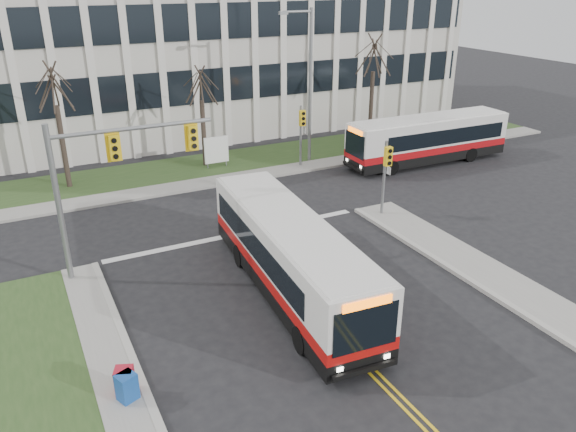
# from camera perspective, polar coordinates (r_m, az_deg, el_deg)

# --- Properties ---
(ground) EXTENTS (120.00, 120.00, 0.00)m
(ground) POSITION_cam_1_polar(r_m,az_deg,el_deg) (19.37, 4.07, -11.17)
(ground) COLOR black
(ground) RESTS_ON ground
(sidewalk_cross) EXTENTS (44.00, 1.60, 0.14)m
(sidewalk_cross) POSITION_cam_1_polar(r_m,az_deg,el_deg) (33.56, -1.82, 4.44)
(sidewalk_cross) COLOR #9E9B93
(sidewalk_cross) RESTS_ON ground
(building_lawn) EXTENTS (44.00, 5.00, 0.12)m
(building_lawn) POSITION_cam_1_polar(r_m,az_deg,el_deg) (35.99, -3.73, 5.71)
(building_lawn) COLOR #2B471E
(building_lawn) RESTS_ON ground
(office_building) EXTENTS (40.00, 16.00, 12.00)m
(office_building) POSITION_cam_1_polar(r_m,az_deg,el_deg) (45.86, -10.17, 16.84)
(office_building) COLOR beige
(office_building) RESTS_ON ground
(mast_arm_signal) EXTENTS (6.11, 0.38, 6.20)m
(mast_arm_signal) POSITION_cam_1_polar(r_m,az_deg,el_deg) (21.98, -18.35, 4.40)
(mast_arm_signal) COLOR slate
(mast_arm_signal) RESTS_ON ground
(signal_pole_near) EXTENTS (0.34, 0.39, 3.80)m
(signal_pole_near) POSITION_cam_1_polar(r_m,az_deg,el_deg) (27.10, 9.92, 4.84)
(signal_pole_near) COLOR slate
(signal_pole_near) RESTS_ON ground
(signal_pole_far) EXTENTS (0.34, 0.39, 3.80)m
(signal_pole_far) POSITION_cam_1_polar(r_m,az_deg,el_deg) (33.98, 1.38, 8.97)
(signal_pole_far) COLOR slate
(signal_pole_far) RESTS_ON ground
(streetlight) EXTENTS (2.15, 0.25, 9.20)m
(streetlight) POSITION_cam_1_polar(r_m,az_deg,el_deg) (34.49, 2.03, 13.75)
(streetlight) COLOR slate
(streetlight) RESTS_ON ground
(directory_sign) EXTENTS (1.50, 0.12, 2.00)m
(directory_sign) POSITION_cam_1_polar(r_m,az_deg,el_deg) (34.36, -7.29, 6.64)
(directory_sign) COLOR slate
(directory_sign) RESTS_ON ground
(tree_left) EXTENTS (1.80, 1.80, 7.70)m
(tree_left) POSITION_cam_1_polar(r_m,az_deg,el_deg) (32.14, -22.71, 11.87)
(tree_left) COLOR #42352B
(tree_left) RESTS_ON ground
(tree_mid) EXTENTS (1.80, 1.80, 6.82)m
(tree_mid) POSITION_cam_1_polar(r_m,az_deg,el_deg) (33.98, -8.84, 12.82)
(tree_mid) COLOR #42352B
(tree_mid) RESTS_ON ground
(tree_right) EXTENTS (1.80, 1.80, 8.25)m
(tree_right) POSITION_cam_1_polar(r_m,az_deg,el_deg) (39.04, 8.72, 15.70)
(tree_right) COLOR #42352B
(tree_right) RESTS_ON ground
(bus_main) EXTENTS (3.17, 11.04, 2.91)m
(bus_main) POSITION_cam_1_polar(r_m,az_deg,el_deg) (20.49, 0.22, -4.27)
(bus_main) COLOR silver
(bus_main) RESTS_ON ground
(bus_cross) EXTENTS (10.72, 2.53, 2.85)m
(bus_cross) POSITION_cam_1_polar(r_m,az_deg,el_deg) (36.28, 14.00, 7.45)
(bus_cross) COLOR silver
(bus_cross) RESTS_ON ground
(newspaper_box_blue) EXTENTS (0.63, 0.61, 0.95)m
(newspaper_box_blue) POSITION_cam_1_polar(r_m,az_deg,el_deg) (16.74, -16.02, -16.52)
(newspaper_box_blue) COLOR #154595
(newspaper_box_blue) RESTS_ON ground
(newspaper_box_red) EXTENTS (0.63, 0.60, 0.95)m
(newspaper_box_red) POSITION_cam_1_polar(r_m,az_deg,el_deg) (16.96, -16.23, -15.96)
(newspaper_box_red) COLOR #A51526
(newspaper_box_red) RESTS_ON ground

